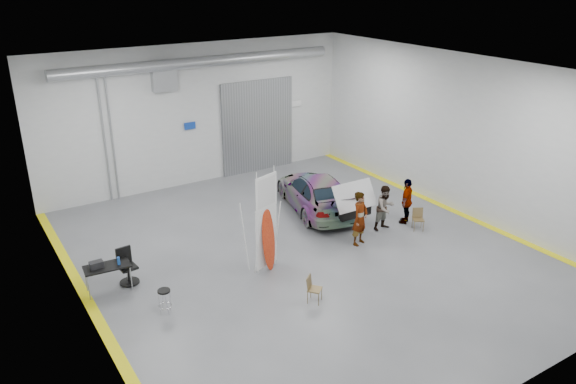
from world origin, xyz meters
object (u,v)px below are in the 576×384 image
person_a (360,218)px  folding_chair_far (418,223)px  folding_chair_near (314,294)px  office_chair (127,268)px  sedan_car (316,192)px  person_b (385,208)px  person_c (407,201)px  shop_stool (165,302)px  work_table (104,266)px  surfboard_display (265,231)px

person_a → folding_chair_far: person_a is taller
folding_chair_near → office_chair: size_ratio=0.72×
sedan_car → person_b: (1.08, -2.78, 0.12)m
person_c → shop_stool: person_c is taller
sedan_car → folding_chair_near: (-3.79, -5.34, -0.47)m
folding_chair_far → shop_stool: folding_chair_far is taller
folding_chair_near → work_table: bearing=103.2°
person_b → work_table: (-9.69, 1.15, -0.02)m
person_a → person_b: (1.52, 0.43, -0.12)m
person_a → shop_stool: person_a is taller
sedan_car → office_chair: bearing=25.1°
person_b → surfboard_display: size_ratio=0.50×
sedan_car → surfboard_display: bearing=51.6°
person_a → work_table: (-8.17, 1.59, -0.14)m
sedan_car → surfboard_display: size_ratio=1.48×
sedan_car → person_c: (2.12, -2.78, 0.15)m
person_a → person_c: person_a is taller
sedan_car → shop_stool: sedan_car is taller
folding_chair_far → office_chair: 10.17m
folding_chair_near → work_table: work_table is taller
person_a → person_c: 2.60m
sedan_car → folding_chair_near: size_ratio=6.26×
person_b → folding_chair_near: size_ratio=2.11×
folding_chair_far → person_a: bearing=-154.9°
sedan_car → shop_stool: size_ratio=6.86×
person_b → sedan_car: bearing=108.5°
person_a → folding_chair_far: 2.60m
person_b → work_table: bearing=170.4°
folding_chair_near → folding_chair_far: (5.84, 1.86, 0.00)m
person_a → folding_chair_near: bearing=-167.4°
surfboard_display → folding_chair_near: (0.26, -2.29, -1.11)m
work_table → surfboard_display: bearing=-17.4°
surfboard_display → shop_stool: 3.70m
sedan_car → folding_chair_far: size_ratio=6.22×
folding_chair_far → office_chair: office_chair is taller
surfboard_display → work_table: (-4.56, 1.43, -0.54)m
person_b → person_c: size_ratio=0.96×
office_chair → folding_chair_far: bearing=-17.3°
person_b → work_table: 9.76m
sedan_car → work_table: size_ratio=3.66×
folding_chair_near → shop_stool: size_ratio=1.10×
shop_stool → folding_chair_near: bearing=-24.7°
sedan_car → surfboard_display: 5.11m
person_b → office_chair: size_ratio=1.51×
shop_stool → work_table: 2.29m
person_c → person_b: bearing=-32.4°
surfboard_display → folding_chair_far: (6.10, -0.44, -1.10)m
folding_chair_near → office_chair: bearing=97.7°
shop_stool → office_chair: office_chair is taller
person_b → shop_stool: person_b is taller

